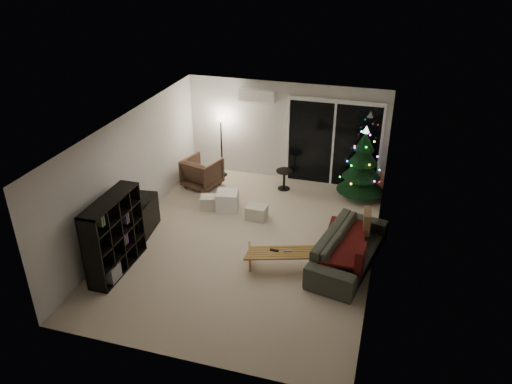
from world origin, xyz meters
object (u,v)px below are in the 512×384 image
sofa (349,249)px  christmas_tree (363,163)px  media_cabinet (140,219)px  coffee_table (282,261)px  armchair (202,173)px  bookshelf (105,233)px

sofa → christmas_tree: christmas_tree is taller
christmas_tree → media_cabinet: bearing=-145.2°
coffee_table → armchair: bearing=115.5°
armchair → christmas_tree: bearing=-156.6°
armchair → sofa: size_ratio=0.35×
bookshelf → christmas_tree: christmas_tree is taller
armchair → sofa: armchair is taller
media_cabinet → coffee_table: media_cabinet is taller
christmas_tree → bookshelf: bearing=-135.5°
bookshelf → armchair: bearing=82.4°
sofa → coffee_table: (-1.16, -0.57, -0.13)m
armchair → sofa: 4.51m
armchair → coffee_table: 3.96m
bookshelf → coffee_table: 3.28m
media_cabinet → coffee_table: bearing=-14.1°
armchair → coffee_table: (2.73, -2.86, -0.17)m
media_cabinet → coffee_table: 3.17m
bookshelf → sofa: 4.53m
media_cabinet → sofa: media_cabinet is taller
media_cabinet → sofa: size_ratio=0.50×
bookshelf → christmas_tree: 5.93m
bookshelf → media_cabinet: bookshelf is taller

